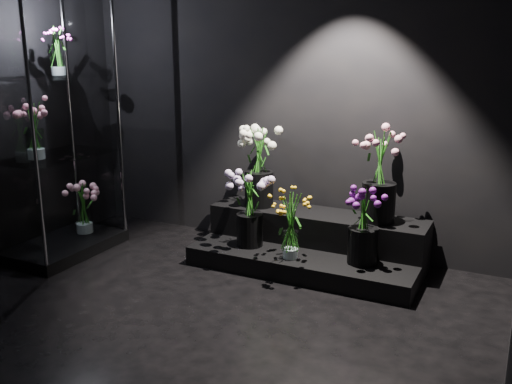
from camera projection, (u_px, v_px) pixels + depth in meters
The scene contains 12 objects.
floor at pixel (161, 338), 3.63m from camera, with size 4.00×4.00×0.00m, color black.
wall_back at pixel (287, 92), 5.01m from camera, with size 4.00×4.00×0.00m, color black.
display_riser at pixel (312, 243), 4.82m from camera, with size 1.87×0.83×0.42m.
display_case at pixel (54, 126), 4.83m from camera, with size 0.62×1.03×2.26m.
bouquet_orange_bells at pixel (291, 223), 4.47m from camera, with size 0.36×0.36×0.56m.
bouquet_lilac at pixel (250, 202), 4.74m from camera, with size 0.46×0.46×0.64m.
bouquet_purple at pixel (364, 223), 4.36m from camera, with size 0.38×0.38×0.60m.
bouquet_cream_roses at pixel (259, 163), 4.96m from camera, with size 0.37×0.37×0.69m.
bouquet_pink_roses at pixel (380, 173), 4.52m from camera, with size 0.43×0.43×0.73m.
bouquet_case_pink at pixel (34, 130), 4.68m from camera, with size 0.29×0.29×0.47m.
bouquet_case_magenta at pixel (57, 51), 4.81m from camera, with size 0.23×0.23×0.40m.
bouquet_case_base_pink at pixel (83, 207), 5.25m from camera, with size 0.42×0.42×0.46m.
Camera 1 is at (1.98, -2.67, 1.82)m, focal length 40.00 mm.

